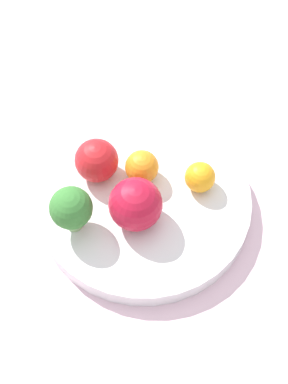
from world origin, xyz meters
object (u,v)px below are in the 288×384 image
(apple_red, at_px, (97,160))
(orange_front, at_px, (200,177))
(broccoli, at_px, (71,209))
(orange_back, at_px, (141,167))
(bowl, at_px, (144,202))
(apple_green, at_px, (136,204))

(apple_red, distance_m, orange_front, 0.13)
(broccoli, bearing_deg, orange_back, -143.89)
(bowl, distance_m, apple_red, 0.08)
(bowl, height_order, broccoli, broccoli)
(bowl, height_order, orange_front, orange_front)
(orange_back, bearing_deg, broccoli, 36.11)
(bowl, bearing_deg, orange_front, -172.15)
(broccoli, height_order, orange_back, broccoli)
(bowl, distance_m, apple_green, 0.05)
(apple_green, height_order, orange_back, apple_green)
(bowl, xyz_separation_m, apple_red, (0.06, -0.04, 0.04))
(apple_red, xyz_separation_m, apple_green, (-0.04, 0.07, 0.00))
(bowl, height_order, apple_red, apple_red)
(bowl, xyz_separation_m, broccoli, (0.09, 0.03, 0.05))
(bowl, relative_size, broccoli, 4.11)
(apple_red, height_order, orange_back, apple_red)
(apple_red, bearing_deg, broccoli, 66.72)
(apple_green, bearing_deg, orange_back, -100.82)
(apple_red, height_order, apple_green, apple_green)
(apple_green, xyz_separation_m, orange_front, (-0.08, -0.04, -0.01))
(broccoli, distance_m, apple_green, 0.07)
(broccoli, bearing_deg, bowl, -159.43)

